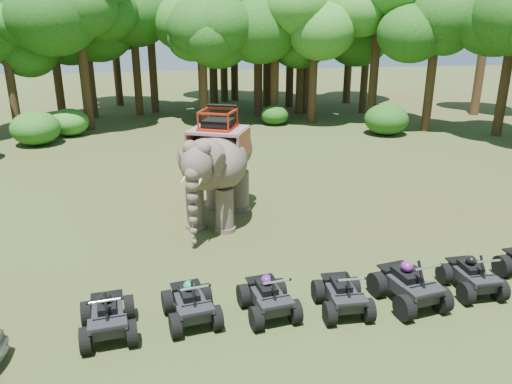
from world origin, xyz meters
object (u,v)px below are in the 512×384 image
at_px(atv_0, 107,311).
at_px(atv_3, 343,289).
at_px(atv_1, 191,298).
at_px(atv_2, 268,292).
at_px(elephant, 218,165).
at_px(atv_4, 410,279).
at_px(atv_5, 473,271).

bearing_deg(atv_0, atv_3, -6.46).
distance_m(atv_1, atv_2, 1.82).
bearing_deg(atv_0, atv_1, 0.48).
height_order(elephant, atv_4, elephant).
distance_m(atv_0, atv_2, 3.65).
xyz_separation_m(elephant, atv_5, (5.83, -6.04, -1.37)).
distance_m(atv_3, atv_4, 1.71).
height_order(atv_0, atv_5, atv_0).
distance_m(atv_2, atv_5, 5.33).
bearing_deg(atv_5, atv_0, -178.51).
bearing_deg(atv_4, atv_0, 170.28).
bearing_deg(atv_5, atv_2, -179.26).
height_order(elephant, atv_0, elephant).
relative_size(elephant, atv_4, 2.62).
bearing_deg(atv_3, atv_0, -178.67).
relative_size(atv_1, atv_4, 0.89).
distance_m(atv_4, atv_5, 1.87).
bearing_deg(atv_1, atv_2, -10.57).
relative_size(atv_0, atv_5, 1.04).
bearing_deg(elephant, atv_5, -21.78).
relative_size(elephant, atv_2, 2.93).
height_order(atv_3, atv_4, atv_4).
distance_m(elephant, atv_0, 7.17).
bearing_deg(elephant, atv_3, -45.94).
bearing_deg(atv_2, atv_1, 170.78).
height_order(atv_0, atv_2, atv_0).
relative_size(atv_1, atv_3, 1.01).
bearing_deg(atv_2, elephant, 86.94).
relative_size(atv_3, atv_4, 0.88).
relative_size(atv_3, atv_5, 1.00).
bearing_deg(elephant, atv_4, -33.38).
relative_size(atv_2, atv_4, 0.89).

